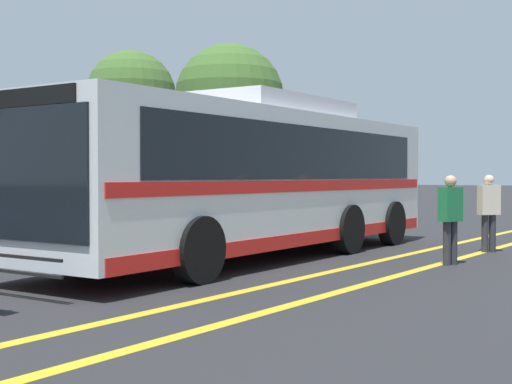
% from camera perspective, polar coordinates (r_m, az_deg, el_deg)
% --- Properties ---
extents(ground_plane, '(220.00, 220.00, 0.00)m').
position_cam_1_polar(ground_plane, '(15.20, 1.71, -4.68)').
color(ground_plane, '#262628').
extents(lane_strip_0, '(30.62, 0.20, 0.01)m').
position_cam_1_polar(lane_strip_0, '(12.72, 8.17, -5.84)').
color(lane_strip_0, gold).
rests_on(lane_strip_0, ground_plane).
extents(lane_strip_1, '(30.62, 0.20, 0.01)m').
position_cam_1_polar(lane_strip_1, '(12.27, 12.74, -6.12)').
color(lane_strip_1, gold).
rests_on(lane_strip_1, ground_plane).
extents(curb_strip, '(38.62, 0.36, 0.15)m').
position_cam_1_polar(curb_strip, '(18.33, -16.80, -3.48)').
color(curb_strip, '#99999E').
rests_on(curb_strip, ground_plane).
extents(transit_bus, '(10.99, 2.85, 3.12)m').
position_cam_1_polar(transit_bus, '(13.77, 0.04, 1.32)').
color(transit_bus, silver).
rests_on(transit_bus, ground_plane).
extents(parked_car_2, '(4.52, 1.85, 1.24)m').
position_cam_1_polar(parked_car_2, '(17.97, -9.01, -1.70)').
color(parked_car_2, silver).
rests_on(parked_car_2, ground_plane).
extents(parked_car_3, '(4.80, 2.28, 1.45)m').
position_cam_1_polar(parked_car_3, '(22.52, 1.04, -0.87)').
color(parked_car_3, maroon).
rests_on(parked_car_3, ground_plane).
extents(pedestrian_0, '(0.46, 0.44, 1.60)m').
position_cam_1_polar(pedestrian_0, '(15.52, 18.13, -1.27)').
color(pedestrian_0, '#2D2D33').
rests_on(pedestrian_0, ground_plane).
extents(pedestrian_1, '(0.47, 0.35, 1.59)m').
position_cam_1_polar(pedestrian_1, '(13.09, 15.28, -1.74)').
color(pedestrian_1, '#2D2D33').
rests_on(pedestrian_1, ground_plane).
extents(tree_1, '(4.57, 4.57, 7.12)m').
position_cam_1_polar(tree_1, '(30.08, -2.15, 7.47)').
color(tree_1, '#513823').
rests_on(tree_1, ground_plane).
extents(tree_2, '(3.36, 3.36, 6.27)m').
position_cam_1_polar(tree_2, '(27.28, -9.96, 7.57)').
color(tree_2, '#513823').
rests_on(tree_2, ground_plane).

